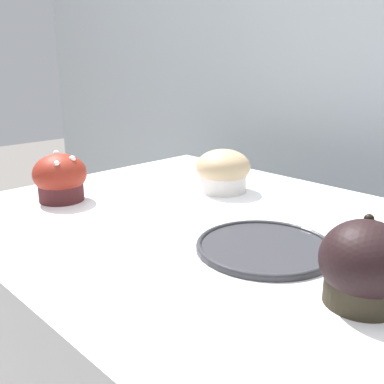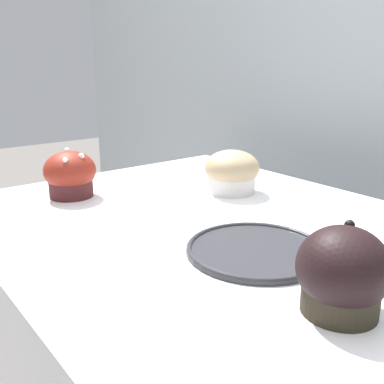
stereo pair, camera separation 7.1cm
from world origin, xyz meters
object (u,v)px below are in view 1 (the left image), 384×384
Objects in this scene: serving_plate at (265,247)px; muffin_back_left at (60,178)px; muffin_front_center at (223,171)px; muffin_back_right at (364,266)px.

muffin_back_left is at bearing -167.27° from serving_plate.
muffin_back_left is 0.51× the size of serving_plate.
muffin_front_center is at bearing 57.49° from muffin_back_left.
muffin_back_right is at bearing 5.24° from muffin_back_left.
muffin_front_center is 0.30m from muffin_back_left.
serving_plate is (0.39, 0.09, -0.04)m from muffin_back_left.
muffin_back_right is 0.16m from serving_plate.
muffin_front_center is 1.10× the size of muffin_back_left.
muffin_front_center is 0.56× the size of serving_plate.
serving_plate is at bearing 165.95° from muffin_back_right.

